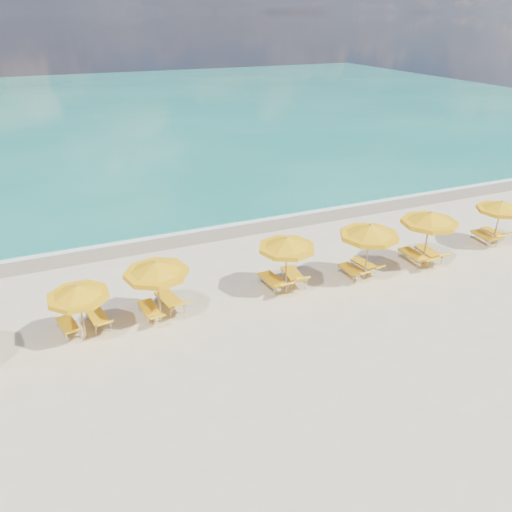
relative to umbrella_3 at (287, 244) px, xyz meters
name	(u,v)px	position (x,y,z in m)	size (l,w,h in m)	color
ground_plane	(270,297)	(-0.89, -0.42, -2.04)	(120.00, 120.00, 0.00)	beige
ocean	(104,109)	(-0.89, 47.58, -2.04)	(120.00, 80.00, 0.30)	#167C69
wet_sand_band	(212,231)	(-0.89, 6.98, -2.04)	(120.00, 2.60, 0.01)	tan
foam_line	(208,226)	(-0.89, 7.78, -2.04)	(120.00, 1.20, 0.03)	white
whitecap_near	(77,192)	(-6.89, 16.58, -2.04)	(14.00, 0.36, 0.05)	white
whitecap_far	(238,147)	(7.11, 23.58, -2.04)	(18.00, 0.30, 0.05)	white
umbrella_1	(78,293)	(-8.15, -0.38, -0.18)	(2.81, 2.81, 2.18)	tan
umbrella_2	(156,269)	(-5.37, -0.14, 0.04)	(2.73, 2.73, 2.43)	tan
umbrella_3	(287,244)	(0.00, 0.00, 0.00)	(2.55, 2.55, 2.39)	tan
umbrella_4	(369,232)	(3.60, -0.54, 0.15)	(2.75, 2.75, 2.57)	tan
umbrella_5	(430,219)	(6.92, -0.39, 0.15)	(2.94, 2.94, 2.57)	tan
umbrella_6	(501,207)	(11.62, -0.05, -0.08)	(2.57, 2.57, 2.30)	tan
lounger_1_left	(69,328)	(-8.66, 0.14, -1.83)	(0.87, 1.78, 0.73)	#A5A8AD
lounger_1_right	(99,321)	(-7.61, 0.19, -1.82)	(0.87, 1.85, 0.76)	#A5A8AD
lounger_2_left	(150,312)	(-5.73, 0.05, -1.83)	(0.73, 1.84, 0.66)	#A5A8AD
lounger_2_right	(170,303)	(-4.86, 0.35, -1.80)	(1.02, 2.06, 0.83)	#A5A8AD
lounger_3_left	(273,284)	(-0.50, 0.18, -1.80)	(0.84, 2.01, 0.82)	#A5A8AD
lounger_3_right	(293,278)	(0.51, 0.28, -1.80)	(0.85, 1.98, 0.87)	#A5A8AD
lounger_4_left	(351,273)	(3.09, -0.22, -1.84)	(0.64, 1.70, 0.69)	#A5A8AD
lounger_4_right	(364,267)	(3.97, 0.05, -1.84)	(0.80, 1.73, 0.64)	#A5A8AD
lounger_5_left	(414,258)	(6.51, -0.22, -1.80)	(0.70, 2.06, 0.78)	#A5A8AD
lounger_5_right	(429,255)	(7.37, -0.22, -1.81)	(0.80, 1.95, 0.82)	#A5A8AD
lounger_6_left	(484,239)	(11.25, 0.19, -1.81)	(0.80, 1.86, 0.86)	#A5A8AD
lounger_6_right	(493,234)	(12.15, 0.48, -1.84)	(0.56, 1.61, 0.69)	#A5A8AD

